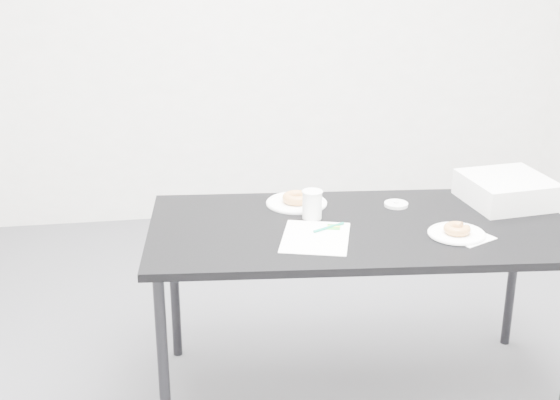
{
  "coord_description": "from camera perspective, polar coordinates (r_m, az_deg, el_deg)",
  "views": [
    {
      "loc": [
        -0.57,
        -2.82,
        1.92
      ],
      "look_at": [
        -0.13,
        0.02,
        0.84
      ],
      "focal_mm": 50.0,
      "sensor_mm": 36.0,
      "label": 1
    }
  ],
  "objects": [
    {
      "name": "floor",
      "position": [
        3.46,
        2.27,
        -13.11
      ],
      "size": [
        4.0,
        4.0,
        0.0
      ],
      "primitive_type": "plane",
      "color": "#4B4B50",
      "rests_on": "ground"
    },
    {
      "name": "wall_back",
      "position": [
        4.89,
        -2.05,
        13.94
      ],
      "size": [
        4.0,
        0.02,
        2.7
      ],
      "primitive_type": "cube",
      "color": "white",
      "rests_on": "floor"
    },
    {
      "name": "table",
      "position": [
        3.09,
        5.88,
        -2.82
      ],
      "size": [
        1.72,
        0.92,
        0.75
      ],
      "rotation": [
        0.0,
        0.0,
        -0.09
      ],
      "color": "black",
      "rests_on": "floor"
    },
    {
      "name": "scorecard",
      "position": [
        2.94,
        2.62,
        -2.75
      ],
      "size": [
        0.32,
        0.37,
        0.0
      ],
      "primitive_type": "cube",
      "rotation": [
        0.0,
        0.0,
        -0.28
      ],
      "color": "white",
      "rests_on": "table"
    },
    {
      "name": "logo_patch",
      "position": [
        3.03,
        3.94,
        -1.98
      ],
      "size": [
        0.06,
        0.06,
        0.0
      ],
      "primitive_type": "cube",
      "rotation": [
        0.0,
        0.0,
        -0.28
      ],
      "color": "green",
      "rests_on": "scorecard"
    },
    {
      "name": "pen",
      "position": [
        3.02,
        3.59,
        -2.01
      ],
      "size": [
        0.13,
        0.08,
        0.01
      ],
      "primitive_type": "cylinder",
      "rotation": [
        0.0,
        1.57,
        0.47
      ],
      "color": "#0C886B",
      "rests_on": "scorecard"
    },
    {
      "name": "napkin",
      "position": [
        3.03,
        13.62,
        -2.61
      ],
      "size": [
        0.2,
        0.2,
        0.0
      ],
      "primitive_type": "cube",
      "rotation": [
        0.0,
        0.0,
        0.46
      ],
      "color": "white",
      "rests_on": "table"
    },
    {
      "name": "plate_near",
      "position": [
        3.03,
        12.79,
        -2.42
      ],
      "size": [
        0.22,
        0.22,
        0.01
      ],
      "primitive_type": "cylinder",
      "color": "white",
      "rests_on": "napkin"
    },
    {
      "name": "donut_near",
      "position": [
        3.02,
        12.82,
        -2.07
      ],
      "size": [
        0.13,
        0.13,
        0.03
      ],
      "primitive_type": "torus",
      "rotation": [
        0.0,
        0.0,
        0.32
      ],
      "color": "#BC7D3B",
      "rests_on": "plate_near"
    },
    {
      "name": "plate_far",
      "position": [
        3.27,
        1.22,
        -0.22
      ],
      "size": [
        0.25,
        0.25,
        0.01
      ],
      "primitive_type": "cylinder",
      "color": "white",
      "rests_on": "table"
    },
    {
      "name": "donut_far",
      "position": [
        3.26,
        1.22,
        0.17
      ],
      "size": [
        0.16,
        0.16,
        0.04
      ],
      "primitive_type": "torus",
      "rotation": [
        0.0,
        0.0,
        -0.5
      ],
      "color": "#BC7D3B",
      "rests_on": "plate_far"
    },
    {
      "name": "coffee_cup",
      "position": [
        3.1,
        2.37,
        -0.33
      ],
      "size": [
        0.08,
        0.08,
        0.12
      ],
      "primitive_type": "cylinder",
      "color": "white",
      "rests_on": "table"
    },
    {
      "name": "cup_lid",
      "position": [
        3.28,
        8.49,
        -0.32
      ],
      "size": [
        0.1,
        0.1,
        0.01
      ],
      "primitive_type": "cylinder",
      "color": "white",
      "rests_on": "table"
    },
    {
      "name": "bakery_box",
      "position": [
        3.4,
        16.24,
        0.72
      ],
      "size": [
        0.37,
        0.37,
        0.11
      ],
      "primitive_type": "cube",
      "rotation": [
        0.0,
        0.0,
        0.12
      ],
      "color": "silver",
      "rests_on": "table"
    }
  ]
}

